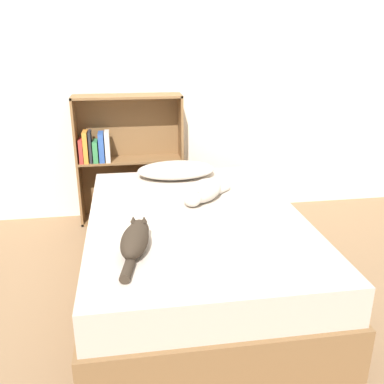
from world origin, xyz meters
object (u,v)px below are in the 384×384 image
Objects in this scene: pillow at (176,170)px; cat_dark at (135,240)px; bed at (195,252)px; bookshelf at (125,157)px; cat_light at (203,192)px.

pillow is 1.27m from cat_dark.
bookshelf is at bearing 108.88° from bed.
cat_light reaches higher than bed.
bookshelf is at bearing 12.01° from cat_dark.
bookshelf is (-0.52, 1.05, -0.02)m from cat_light.
bed is 3.79× the size of cat_dark.
cat_dark reaches higher than pillow.
cat_dark is at bearing -106.87° from pillow.
cat_light is 0.36× the size of bookshelf.
pillow is at bearing -50.26° from bookshelf.
cat_dark is 0.46× the size of bookshelf.
pillow is 0.58m from cat_light.
bookshelf reaches higher than cat_light.
bookshelf is at bearing -106.77° from cat_light.
pillow is at bearing 92.18° from bed.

